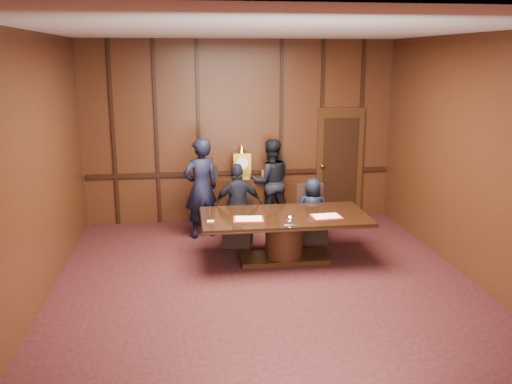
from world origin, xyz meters
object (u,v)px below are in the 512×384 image
(sideboard, at_px, (242,198))
(conference_table, at_px, (284,230))
(signatory_right, at_px, (313,211))
(witness_left, at_px, (201,188))
(signatory_left, at_px, (238,205))
(witness_right, at_px, (271,182))

(sideboard, bearing_deg, conference_table, -78.63)
(conference_table, distance_m, signatory_right, 1.03)
(signatory_right, xyz_separation_m, witness_left, (-1.90, 0.57, 0.33))
(sideboard, bearing_deg, witness_left, -136.09)
(sideboard, bearing_deg, signatory_left, -99.01)
(conference_table, bearing_deg, signatory_left, 129.09)
(signatory_right, xyz_separation_m, witness_right, (-0.55, 1.20, 0.25))
(witness_left, height_order, witness_right, witness_left)
(sideboard, height_order, signatory_left, sideboard)
(signatory_left, height_order, witness_left, witness_left)
(sideboard, xyz_separation_m, conference_table, (0.43, -2.16, 0.02))
(sideboard, distance_m, conference_table, 2.20)
(sideboard, height_order, witness_right, witness_right)
(signatory_left, bearing_deg, witness_left, -48.73)
(witness_right, bearing_deg, signatory_right, 111.38)
(conference_table, distance_m, witness_left, 1.90)
(sideboard, relative_size, conference_table, 0.61)
(conference_table, relative_size, signatory_right, 2.27)
(sideboard, distance_m, signatory_left, 1.40)
(sideboard, bearing_deg, witness_right, -16.57)
(conference_table, relative_size, signatory_left, 1.82)
(witness_left, xyz_separation_m, witness_right, (1.35, 0.63, -0.07))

